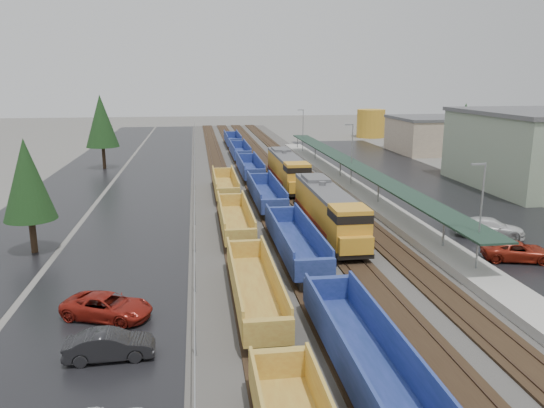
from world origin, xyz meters
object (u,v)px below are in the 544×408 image
Objects in this scene: well_string_yellow at (254,289)px; parked_car_east_b at (518,251)px; locomotive_trail at (287,170)px; parked_car_west_b at (110,345)px; storage_tank at (371,123)px; parked_car_west_c at (107,307)px; locomotive_lead at (328,210)px; parked_car_east_c at (490,228)px; well_string_blue at (266,195)px.

well_string_yellow is 21.12m from parked_car_east_b.
parked_car_west_b is (-15.64, -40.01, -1.51)m from locomotive_trail.
storage_tank reaches higher than parked_car_west_b.
storage_tank is 1.47× the size of parked_car_west_b.
parked_car_west_c is at bearing -114.93° from locomotive_trail.
parked_car_east_b is (12.43, -8.58, -1.50)m from locomotive_lead.
storage_tank is 103.43m from parked_car_west_b.
well_string_yellow is 24.36m from parked_car_east_c.
well_string_blue is (4.00, 25.38, 0.06)m from well_string_yellow.
storage_tank is at bearing -4.27° from parked_car_west_c.
well_string_yellow is at bearing -58.50° from parked_car_west_b.
parked_car_east_b is at bearing -71.85° from parked_car_west_b.
well_string_blue reaches higher than parked_car_west_b.
parked_car_east_b is 0.92× the size of parked_car_east_c.
storage_tank reaches higher than parked_car_west_c.
locomotive_lead reaches higher than well_string_blue.
locomotive_lead is 12.19m from well_string_blue.
locomotive_trail reaches higher than parked_car_east_c.
locomotive_trail is 39.06m from parked_car_west_c.
parked_car_west_c is (-12.45, -25.86, -0.48)m from well_string_blue.
locomotive_lead is 13.94m from parked_car_east_c.
well_string_yellow is at bearing -102.91° from locomotive_trail.
parked_car_east_c is (17.61, -14.13, -0.37)m from well_string_blue.
well_string_blue is 32.62m from parked_car_west_b.
parked_car_east_b is (16.43, -20.05, -0.47)m from well_string_blue.
locomotive_trail is at bearing 51.16° from parked_car_east_c.
storage_tank is at bearing 62.67° from well_string_blue.
storage_tank is 99.64m from parked_car_west_c.
locomotive_trail is at bearing -2.34° from parked_car_west_c.
parked_car_east_b is (28.88, 5.81, 0.01)m from parked_car_west_c.
parked_car_west_b is 4.69m from parked_car_west_c.
locomotive_trail is at bearing 77.09° from well_string_yellow.
locomotive_trail is at bearing 90.00° from locomotive_lead.
parked_car_west_b is 29.94m from parked_car_east_b.
parked_car_east_b is at bearing 14.61° from well_string_yellow.
locomotive_trail is 3.22× the size of parked_car_east_c.
parked_car_east_b reaches higher than parked_car_west_b.
well_string_yellow is (-8.00, -34.91, -1.08)m from locomotive_trail.
well_string_blue is 18.46× the size of storage_tank.
parked_car_east_b is at bearing -34.61° from locomotive_lead.
parked_car_west_c is 29.46m from parked_car_east_b.
locomotive_lead and locomotive_trail have the same top height.
parked_car_west_b is (-11.64, -30.47, -0.48)m from well_string_blue.
parked_car_east_c is (13.61, -23.66, -1.40)m from locomotive_trail.
well_string_yellow is 14.80× the size of parked_car_west_c.
locomotive_lead is 0.24× the size of well_string_yellow.
locomotive_trail reaches higher than well_string_yellow.
parked_car_east_c reaches higher than parked_car_west_c.
well_string_yellow is at bearing -112.47° from storage_tank.
storage_tank is (28.56, 53.47, 0.95)m from locomotive_trail.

